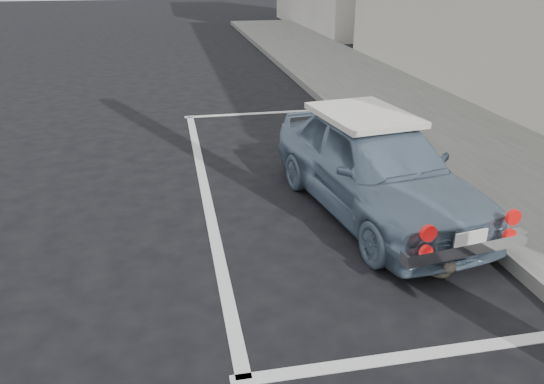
# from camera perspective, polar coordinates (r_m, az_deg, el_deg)

# --- Properties ---
(ground) EXTENTS (80.00, 80.00, 0.00)m
(ground) POSITION_cam_1_polar(r_m,az_deg,el_deg) (4.54, 7.66, -13.66)
(ground) COLOR black
(ground) RESTS_ON ground
(sidewalk) EXTENTS (2.80, 40.00, 0.15)m
(sidewalk) POSITION_cam_1_polar(r_m,az_deg,el_deg) (7.49, 26.47, 0.28)
(sidewalk) COLOR #61615C
(sidewalk) RESTS_ON ground
(pline_rear) EXTENTS (3.00, 0.12, 0.01)m
(pline_rear) POSITION_cam_1_polar(r_m,az_deg,el_deg) (4.35, 16.34, -16.35)
(pline_rear) COLOR silver
(pline_rear) RESTS_ON ground
(pline_front) EXTENTS (3.00, 0.12, 0.01)m
(pline_front) POSITION_cam_1_polar(r_m,az_deg,el_deg) (10.41, -1.02, 8.48)
(pline_front) COLOR silver
(pline_front) RESTS_ON ground
(pline_side) EXTENTS (0.12, 7.00, 0.01)m
(pline_side) POSITION_cam_1_polar(r_m,az_deg,el_deg) (6.96, -7.25, 0.37)
(pline_side) COLOR silver
(pline_side) RESTS_ON ground
(retro_coupe) EXTENTS (1.85, 3.55, 1.15)m
(retro_coupe) POSITION_cam_1_polar(r_m,az_deg,el_deg) (6.19, 11.02, 2.86)
(retro_coupe) COLOR #7189A2
(retro_coupe) RESTS_ON ground
(cat) EXTENTS (0.31, 0.47, 0.26)m
(cat) POSITION_cam_1_polar(r_m,az_deg,el_deg) (5.24, 17.37, -7.52)
(cat) COLOR #6D6053
(cat) RESTS_ON ground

